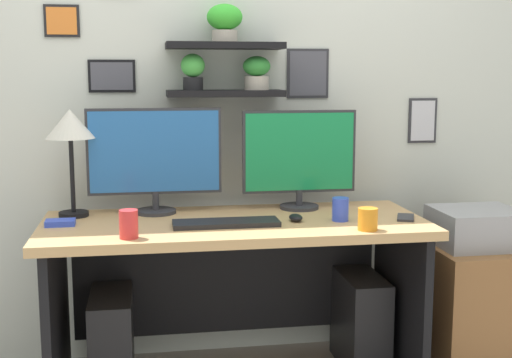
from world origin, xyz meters
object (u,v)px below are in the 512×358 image
at_px(desk_lamp, 70,130).
at_px(coffee_mug, 368,219).
at_px(monitor_right, 299,157).
at_px(drawer_cabinet, 473,306).
at_px(scissors_tray, 60,223).
at_px(computer_tower_left, 112,341).
at_px(cell_phone, 406,217).
at_px(computer_mouse, 296,218).
at_px(pen_cup, 340,209).
at_px(printer, 477,227).
at_px(water_cup, 129,224).
at_px(monitor_left, 155,156).
at_px(keyboard, 226,223).
at_px(computer_tower_right, 360,321).
at_px(desk, 233,264).

height_order(desk_lamp, coffee_mug, desk_lamp).
xyz_separation_m(monitor_right, drawer_cabinet, (0.80, -0.19, -0.70)).
bearing_deg(scissors_tray, computer_tower_left, 15.43).
bearing_deg(cell_phone, drawer_cabinet, 38.03).
distance_m(computer_mouse, cell_phone, 0.48).
relative_size(computer_mouse, pen_cup, 0.90).
distance_m(monitor_right, printer, 0.88).
height_order(pen_cup, water_cup, water_cup).
bearing_deg(drawer_cabinet, computer_tower_left, 178.35).
height_order(monitor_left, printer, monitor_left).
relative_size(keyboard, desk_lamp, 0.94).
height_order(printer, computer_tower_left, printer).
height_order(computer_mouse, scissors_tray, computer_mouse).
bearing_deg(printer, computer_tower_right, 171.29).
bearing_deg(scissors_tray, monitor_left, 26.40).
distance_m(keyboard, cell_phone, 0.78).
distance_m(printer, computer_tower_left, 1.73).
distance_m(cell_phone, drawer_cabinet, 0.62).
distance_m(keyboard, computer_tower_right, 0.87).
relative_size(pen_cup, scissors_tray, 0.83).
xyz_separation_m(desk, drawer_cabinet, (1.13, -0.03, -0.25)).
distance_m(pen_cup, scissors_tray, 1.17).
distance_m(desk, computer_mouse, 0.36).
bearing_deg(scissors_tray, pen_cup, -4.90).
height_order(desk, cell_phone, cell_phone).
bearing_deg(desk_lamp, computer_tower_right, -4.27).
xyz_separation_m(computer_mouse, scissors_tray, (-0.98, 0.08, -0.00)).
bearing_deg(desk_lamp, water_cup, -61.22).
bearing_deg(printer, cell_phone, -164.43).
bearing_deg(printer, computer_tower_left, 178.35).
bearing_deg(desk_lamp, monitor_left, 2.43).
relative_size(monitor_left, computer_tower_right, 1.34).
relative_size(desk_lamp, computer_tower_right, 1.06).
bearing_deg(cell_phone, coffee_mug, -119.54).
relative_size(cell_phone, coffee_mug, 1.56).
relative_size(cell_phone, drawer_cabinet, 0.24).
relative_size(scissors_tray, computer_tower_left, 0.28).
height_order(keyboard, desk_lamp, desk_lamp).
height_order(keyboard, scissors_tray, scissors_tray).
height_order(coffee_mug, computer_tower_left, coffee_mug).
distance_m(water_cup, computer_tower_left, 0.68).
bearing_deg(monitor_right, keyboard, -140.99).
bearing_deg(pen_cup, scissors_tray, 175.10).
height_order(monitor_left, keyboard, monitor_left).
relative_size(printer, computer_tower_right, 0.85).
relative_size(monitor_left, pen_cup, 5.96).
xyz_separation_m(keyboard, cell_phone, (0.78, 0.01, -0.01)).
xyz_separation_m(monitor_left, desk_lamp, (-0.36, -0.02, 0.12)).
bearing_deg(drawer_cabinet, printer, 90.00).
distance_m(monitor_right, computer_tower_left, 1.17).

